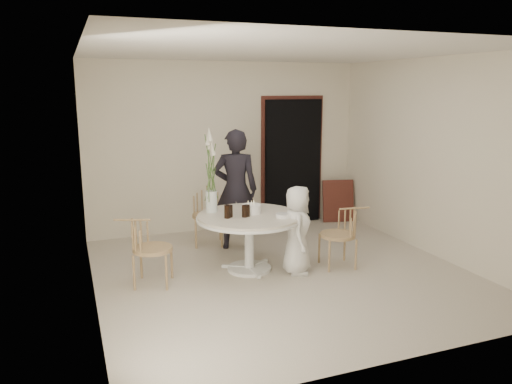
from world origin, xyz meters
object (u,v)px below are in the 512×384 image
object	(u,v)px
chair_right	(346,228)
boy	(297,230)
table	(249,223)
chair_left	(143,242)
birthday_cake	(252,209)
flower_vase	(211,177)
chair_far	(208,208)
girl	(236,190)

from	to	relation	value
chair_right	boy	bearing A→B (deg)	-82.02
table	chair_right	distance (m)	1.26
chair_left	birthday_cake	world-z (taller)	birthday_cake
boy	flower_vase	distance (m)	1.27
chair_far	flower_vase	distance (m)	1.24
chair_far	chair_left	size ratio (longest dim) A/B	1.01
chair_left	chair_far	bearing A→B (deg)	-20.27
chair_far	flower_vase	bearing A→B (deg)	-89.15
table	girl	bearing A→B (deg)	81.76
flower_vase	table	bearing A→B (deg)	-37.60
table	chair_left	bearing A→B (deg)	179.81
birthday_cake	chair_left	bearing A→B (deg)	-177.86
boy	birthday_cake	size ratio (longest dim) A/B	4.67
table	birthday_cake	size ratio (longest dim) A/B	5.58
chair_far	chair_left	distance (m)	1.77
chair_left	birthday_cake	distance (m)	1.41
chair_left	girl	xyz separation A→B (m)	(1.46, 0.93, 0.34)
table	flower_vase	bearing A→B (deg)	142.40
boy	flower_vase	bearing A→B (deg)	79.15
chair_far	birthday_cake	world-z (taller)	birthday_cake
chair_far	boy	distance (m)	1.78
table	birthday_cake	world-z (taller)	birthday_cake
chair_far	girl	xyz separation A→B (m)	(0.31, -0.41, 0.34)
chair_right	birthday_cake	distance (m)	1.26
table	chair_right	size ratio (longest dim) A/B	1.69
birthday_cake	chair_right	bearing A→B (deg)	-16.68
chair_far	boy	bearing A→B (deg)	-53.65
birthday_cake	flower_vase	xyz separation A→B (m)	(-0.45, 0.25, 0.39)
chair_far	chair_left	xyz separation A→B (m)	(-1.16, -1.34, -0.00)
girl	chair_far	bearing A→B (deg)	-34.16
chair_left	flower_vase	world-z (taller)	flower_vase
chair_right	chair_far	bearing A→B (deg)	-131.89
girl	boy	size ratio (longest dim) A/B	1.55
chair_far	girl	world-z (taller)	girl
chair_right	birthday_cake	xyz separation A→B (m)	(-1.17, 0.35, 0.28)
table	chair_left	size ratio (longest dim) A/B	1.65
chair_far	girl	size ratio (longest dim) A/B	0.47
table	chair_far	distance (m)	1.35
chair_far	girl	bearing A→B (deg)	-39.82
girl	birthday_cake	distance (m)	0.88
chair_far	chair_right	xyz separation A→B (m)	(1.40, -1.64, -0.02)
table	flower_vase	xyz separation A→B (m)	(-0.40, 0.31, 0.57)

